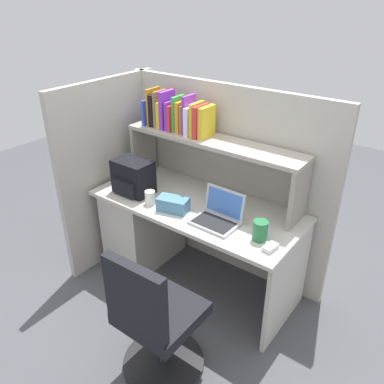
{
  "coord_description": "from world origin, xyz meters",
  "views": [
    {
      "loc": [
        1.49,
        -2.04,
        2.17
      ],
      "look_at": [
        0.0,
        -0.05,
        0.85
      ],
      "focal_mm": 36.55,
      "sensor_mm": 36.0,
      "label": 1
    }
  ],
  "objects": [
    {
      "name": "office_chair",
      "position": [
        0.32,
        -0.84,
        0.39
      ],
      "size": [
        0.52,
        0.52,
        0.93
      ],
      "rotation": [
        0.0,
        0.0,
        3.17
      ],
      "color": "black",
      "rests_on": "ground_plane"
    },
    {
      "name": "paper_cup",
      "position": [
        -0.27,
        -0.2,
        0.78
      ],
      "size": [
        0.08,
        0.08,
        0.1
      ],
      "primitive_type": "cylinder",
      "color": "white",
      "rests_on": "desk"
    },
    {
      "name": "cubicle_partition_left",
      "position": [
        -0.85,
        -0.05,
        0.78
      ],
      "size": [
        0.05,
        1.06,
        1.55
      ],
      "primitive_type": "cube",
      "color": "#B2ADA0",
      "rests_on": "ground_plane"
    },
    {
      "name": "computer_mouse",
      "position": [
        0.71,
        -0.19,
        0.75
      ],
      "size": [
        0.08,
        0.11,
        0.03
      ],
      "primitive_type": "cube",
      "rotation": [
        0.0,
        0.0,
        -0.16
      ],
      "color": "silver",
      "rests_on": "desk"
    },
    {
      "name": "ground_plane",
      "position": [
        0.0,
        0.0,
        0.0
      ],
      "size": [
        8.0,
        8.0,
        0.0
      ],
      "primitive_type": "plane",
      "color": "#4C4C51"
    },
    {
      "name": "desk",
      "position": [
        -0.39,
        0.0,
        0.4
      ],
      "size": [
        1.6,
        0.7,
        0.73
      ],
      "color": "beige",
      "rests_on": "ground_plane"
    },
    {
      "name": "reference_books_on_shelf",
      "position": [
        -0.33,
        0.2,
        1.3
      ],
      "size": [
        0.58,
        0.19,
        0.29
      ],
      "color": "blue",
      "rests_on": "overhead_hutch"
    },
    {
      "name": "overhead_hutch",
      "position": [
        0.0,
        0.2,
        1.08
      ],
      "size": [
        1.44,
        0.28,
        0.45
      ],
      "color": "gray",
      "rests_on": "desk"
    },
    {
      "name": "laptop",
      "position": [
        0.27,
        -0.11,
        0.78
      ],
      "size": [
        0.32,
        0.25,
        0.22
      ],
      "color": "#B7BABF",
      "rests_on": "desk"
    },
    {
      "name": "tissue_box",
      "position": [
        -0.08,
        -0.18,
        0.78
      ],
      "size": [
        0.24,
        0.17,
        0.1
      ],
      "primitive_type": "cube",
      "rotation": [
        0.0,
        0.0,
        0.26
      ],
      "color": "teal",
      "rests_on": "desk"
    },
    {
      "name": "cubicle_partition_rear",
      "position": [
        0.0,
        0.38,
        0.78
      ],
      "size": [
        1.84,
        0.05,
        1.55
      ],
      "primitive_type": "cube",
      "color": "#B2ADA0",
      "rests_on": "ground_plane"
    },
    {
      "name": "snack_canister",
      "position": [
        0.6,
        -0.13,
        0.8
      ],
      "size": [
        0.1,
        0.1,
        0.13
      ],
      "primitive_type": "cylinder",
      "color": "#26723F",
      "rests_on": "desk"
    },
    {
      "name": "backpack",
      "position": [
        -0.51,
        -0.14,
        0.86
      ],
      "size": [
        0.3,
        0.23,
        0.26
      ],
      "color": "black",
      "rests_on": "desk"
    }
  ]
}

